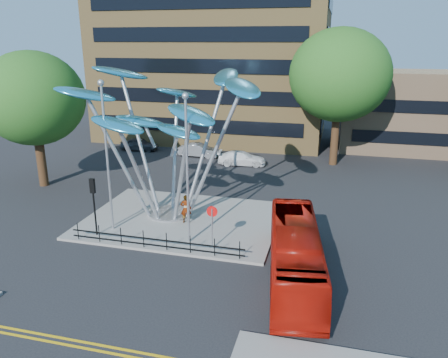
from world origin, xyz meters
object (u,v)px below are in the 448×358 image
(leaf_sculpture, at_px, (166,111))
(parked_car_mid, at_px, (199,150))
(traffic_light_island, at_px, (93,195))
(tree_right, at_px, (340,75))
(street_lamp_left, at_px, (106,144))
(red_bus, at_px, (295,254))
(pedestrian, at_px, (186,209))
(parked_car_left, at_px, (139,144))
(no_entry_sign_island, at_px, (212,220))
(parked_car_right, at_px, (242,158))
(street_lamp_right, at_px, (187,157))
(tree_left, at_px, (33,99))

(leaf_sculpture, relative_size, parked_car_mid, 3.18)
(parked_car_mid, bearing_deg, traffic_light_island, -179.24)
(tree_right, height_order, street_lamp_left, tree_right)
(red_bus, distance_m, pedestrian, 8.62)
(tree_right, distance_m, parked_car_left, 20.96)
(tree_right, relative_size, red_bus, 1.27)
(no_entry_sign_island, bearing_deg, parked_car_right, 97.04)
(street_lamp_left, bearing_deg, parked_car_left, 110.59)
(street_lamp_right, bearing_deg, tree_right, 68.46)
(parked_car_mid, bearing_deg, red_bus, -149.96)
(leaf_sculpture, relative_size, parked_car_left, 3.33)
(tree_right, relative_size, street_lamp_right, 1.46)
(street_lamp_left, xyz_separation_m, pedestrian, (3.95, 2.01, -4.30))
(tree_right, relative_size, leaf_sculpture, 0.95)
(tree_right, distance_m, pedestrian, 19.84)
(parked_car_right, bearing_deg, red_bus, -167.09)
(leaf_sculpture, bearing_deg, street_lamp_right, -55.09)
(parked_car_left, bearing_deg, tree_left, 163.06)
(tree_right, distance_m, red_bus, 22.38)
(street_lamp_left, height_order, street_lamp_right, street_lamp_left)
(street_lamp_right, bearing_deg, parked_car_mid, 106.02)
(no_entry_sign_island, distance_m, pedestrian, 4.00)
(leaf_sculpture, distance_m, traffic_light_island, 6.65)
(street_lamp_left, bearing_deg, traffic_light_island, -116.57)
(tree_left, xyz_separation_m, no_entry_sign_island, (16.00, -7.48, -4.98))
(tree_left, height_order, parked_car_mid, tree_left)
(tree_left, height_order, parked_car_left, tree_left)
(tree_left, distance_m, leaf_sculpture, 12.38)
(street_lamp_left, bearing_deg, tree_left, 145.62)
(pedestrian, height_order, parked_car_right, pedestrian)
(street_lamp_left, distance_m, parked_car_left, 20.77)
(tree_right, height_order, parked_car_mid, tree_right)
(traffic_light_island, relative_size, red_bus, 0.36)
(tree_left, distance_m, pedestrian, 15.30)
(no_entry_sign_island, xyz_separation_m, parked_car_left, (-13.61, 19.92, -1.16))
(street_lamp_left, relative_size, pedestrian, 4.87)
(street_lamp_right, xyz_separation_m, red_bus, (6.10, -2.31, -3.76))
(street_lamp_left, distance_m, parked_car_mid, 18.62)
(tree_left, distance_m, parked_car_left, 14.07)
(parked_car_mid, bearing_deg, parked_car_right, -110.15)
(red_bus, xyz_separation_m, parked_car_mid, (-11.42, 20.83, -0.67))
(leaf_sculpture, xyz_separation_m, street_lamp_left, (-2.43, -3.18, -1.52))
(leaf_sculpture, height_order, no_entry_sign_island, leaf_sculpture)
(parked_car_left, height_order, parked_car_mid, parked_car_mid)
(tree_right, distance_m, street_lamp_right, 20.64)
(traffic_light_island, distance_m, parked_car_right, 17.96)
(street_lamp_left, height_order, no_entry_sign_island, street_lamp_left)
(parked_car_left, bearing_deg, red_bus, -146.13)
(red_bus, distance_m, parked_car_left, 28.37)
(leaf_sculpture, relative_size, street_lamp_left, 1.45)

